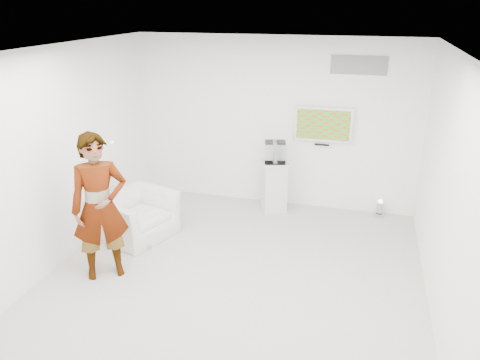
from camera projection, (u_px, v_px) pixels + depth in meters
The scene contains 10 objects.
room at pixel (237, 170), 5.99m from camera, with size 5.01×5.01×3.00m.
tv at pixel (323, 124), 7.97m from camera, with size 1.00×0.08×0.60m, color silver.
logo_decal at pixel (359, 65), 7.52m from camera, with size 0.90×0.02×0.30m, color slate.
person at pixel (100, 207), 6.11m from camera, with size 0.73×0.48×2.00m, color white.
armchair at pixel (136, 216), 7.38m from camera, with size 1.08×0.94×0.70m, color white.
pedestal at pixel (274, 186), 8.29m from camera, with size 0.44×0.44×0.90m, color silver.
floor_uplight at pixel (380, 208), 8.12m from camera, with size 0.19×0.19×0.30m, color silver.
vitrine at pixel (275, 152), 8.06m from camera, with size 0.35×0.35×0.35m, color silver.
console at pixel (275, 155), 8.08m from camera, with size 0.05×0.18×0.24m, color silver.
wii_remote at pixel (112, 144), 6.03m from camera, with size 0.04×0.14×0.04m, color silver.
Camera 1 is at (1.51, -5.42, 3.54)m, focal length 35.00 mm.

